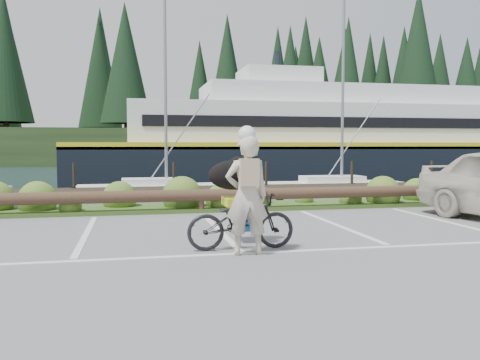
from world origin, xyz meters
name	(u,v)px	position (x,y,z in m)	size (l,w,h in m)	color
ground	(238,249)	(0.00, 0.00, 0.00)	(72.00, 72.00, 0.00)	#5F5F62
harbor_backdrop	(145,155)	(0.41, 78.42, 0.00)	(170.00, 160.00, 30.00)	#182C3A
vegetation_strip	(198,207)	(0.00, 5.30, 0.05)	(34.00, 1.60, 0.10)	#3D5B21
log_rail	(201,213)	(0.00, 4.60, 0.00)	(32.00, 0.30, 0.60)	#443021
bicycle	(241,221)	(0.05, -0.05, 0.47)	(0.63, 1.80, 0.94)	black
cyclist	(247,196)	(0.05, -0.47, 0.94)	(0.68, 0.45, 1.88)	beige
dog	(234,175)	(0.04, 0.53, 1.20)	(0.90, 0.44, 0.52)	black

